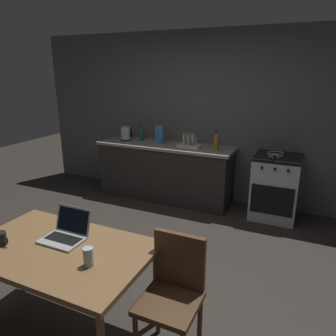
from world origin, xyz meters
name	(u,v)px	position (x,y,z in m)	size (l,w,h in m)	color
ground_plane	(130,271)	(0.00, 0.00, 0.00)	(12.00, 12.00, 0.00)	#2D2823
back_wall	(223,119)	(0.30, 2.31, 1.28)	(6.40, 0.10, 2.57)	#535253
kitchen_counter	(165,171)	(-0.51, 1.96, 0.45)	(2.16, 0.64, 0.89)	#282623
stove_oven	(275,187)	(1.18, 1.96, 0.44)	(0.60, 0.62, 0.89)	#B7BABF
dining_table	(59,256)	(-0.05, -0.87, 0.67)	(1.36, 0.84, 0.74)	brown
chair	(173,289)	(0.80, -0.69, 0.53)	(0.40, 0.40, 0.91)	#4C331E
laptop	(66,234)	(-0.09, -0.74, 0.78)	(0.32, 0.29, 0.22)	#99999E
electric_kettle	(126,134)	(-1.21, 1.96, 1.00)	(0.19, 0.17, 0.23)	black
bottle	(216,141)	(0.32, 1.91, 1.02)	(0.08, 0.08, 0.28)	#8C601E
frying_pan	(275,154)	(1.14, 1.93, 0.91)	(0.22, 0.39, 0.05)	gray
coffee_mug	(1,239)	(-0.47, -1.01, 0.79)	(0.13, 0.09, 0.10)	black
drinking_glass	(88,257)	(0.29, -0.95, 0.81)	(0.07, 0.07, 0.13)	#99B7C6
cereal_box	(160,134)	(-0.61, 1.98, 1.03)	(0.13, 0.05, 0.29)	#3372B2
dish_rack	(190,144)	(-0.10, 1.96, 0.93)	(0.34, 0.26, 0.21)	silver
bottle_b	(142,134)	(-0.96, 2.04, 1.00)	(0.07, 0.07, 0.25)	#19592D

